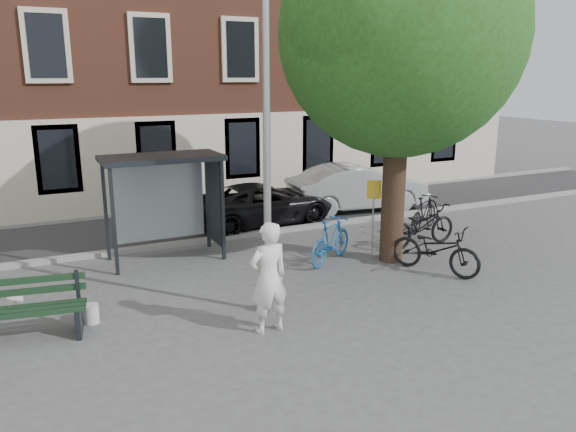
% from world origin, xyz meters
% --- Properties ---
extents(ground, '(90.00, 90.00, 0.00)m').
position_xyz_m(ground, '(0.00, 0.00, 0.00)').
color(ground, '#4C4C4F').
rests_on(ground, ground).
extents(road, '(40.00, 4.00, 0.01)m').
position_xyz_m(road, '(0.00, 7.00, 0.01)').
color(road, '#28282B').
rests_on(road, ground).
extents(curb_near, '(40.00, 0.25, 0.12)m').
position_xyz_m(curb_near, '(0.00, 5.00, 0.06)').
color(curb_near, gray).
rests_on(curb_near, ground).
extents(curb_far, '(40.00, 0.25, 0.12)m').
position_xyz_m(curb_far, '(0.00, 9.00, 0.06)').
color(curb_far, gray).
rests_on(curb_far, ground).
extents(building_row, '(30.00, 8.00, 14.00)m').
position_xyz_m(building_row, '(0.00, 13.00, 7.00)').
color(building_row, brown).
rests_on(building_row, ground).
extents(lamppost, '(0.28, 0.35, 6.11)m').
position_xyz_m(lamppost, '(0.00, 0.00, 2.78)').
color(lamppost, '#9EA0A3').
rests_on(lamppost, ground).
extents(tree_right, '(5.76, 5.60, 8.20)m').
position_xyz_m(tree_right, '(4.01, 1.38, 5.62)').
color(tree_right, black).
rests_on(tree_right, ground).
extents(bus_shelter, '(2.85, 1.45, 2.62)m').
position_xyz_m(bus_shelter, '(-0.61, 4.11, 1.92)').
color(bus_shelter, '#1E2328').
rests_on(bus_shelter, ground).
extents(painter, '(0.79, 0.56, 2.03)m').
position_xyz_m(painter, '(-0.35, -0.81, 1.02)').
color(painter, white).
rests_on(painter, ground).
extents(bench, '(2.08, 0.98, 1.03)m').
position_xyz_m(bench, '(-4.26, 0.80, 0.47)').
color(bench, '#1E2328').
rests_on(bench, ground).
extents(bike_a, '(2.26, 0.89, 1.17)m').
position_xyz_m(bike_a, '(5.44, 2.12, 0.58)').
color(bike_a, black).
rests_on(bike_a, ground).
extents(bike_b, '(1.87, 1.42, 1.12)m').
position_xyz_m(bike_b, '(2.59, 2.04, 0.56)').
color(bike_b, '#1B5897').
rests_on(bike_b, ground).
extents(bike_c, '(1.63, 2.27, 1.13)m').
position_xyz_m(bike_c, '(4.41, 0.34, 0.57)').
color(bike_c, black).
rests_on(bike_c, ground).
extents(bike_d, '(1.80, 1.27, 1.07)m').
position_xyz_m(bike_d, '(6.50, 3.32, 0.53)').
color(bike_d, black).
rests_on(bike_d, ground).
extents(car_dark, '(4.77, 2.60, 1.27)m').
position_xyz_m(car_dark, '(2.53, 6.15, 0.63)').
color(car_dark, black).
rests_on(car_dark, ground).
extents(car_silver, '(4.91, 2.17, 1.57)m').
position_xyz_m(car_silver, '(6.17, 6.40, 0.78)').
color(car_silver, '#A1A5A8').
rests_on(car_silver, ground).
extents(bucket_a, '(0.32, 0.32, 0.36)m').
position_xyz_m(bucket_a, '(-3.18, 0.95, 0.18)').
color(bucket_a, silver).
rests_on(bucket_a, ground).
extents(bucket_c, '(0.36, 0.36, 0.36)m').
position_xyz_m(bucket_c, '(-4.43, 2.00, 0.18)').
color(bucket_c, silver).
rests_on(bucket_c, ground).
extents(notice_sign, '(0.33, 0.16, 2.00)m').
position_xyz_m(notice_sign, '(3.62, 1.78, 1.47)').
color(notice_sign, '#9EA0A3').
rests_on(notice_sign, ground).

